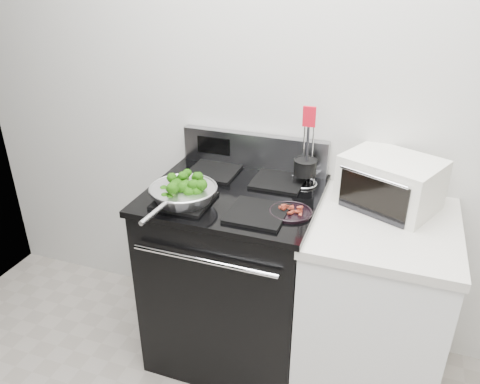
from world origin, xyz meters
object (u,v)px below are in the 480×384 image
at_px(toaster_oven, 390,182).
at_px(utensil_holder, 305,171).
at_px(gas_range, 234,272).
at_px(skillet, 183,193).
at_px(bacon_plate, 291,210).

bearing_deg(toaster_oven, utensil_holder, -158.70).
bearing_deg(utensil_holder, gas_range, -150.54).
relative_size(gas_range, utensil_holder, 2.91).
xyz_separation_m(skillet, utensil_holder, (0.46, 0.36, 0.02)).
bearing_deg(skillet, gas_range, 50.94).
height_order(bacon_plate, utensil_holder, utensil_holder).
bearing_deg(skillet, bacon_plate, 11.64).
distance_m(bacon_plate, toaster_oven, 0.48).
height_order(gas_range, utensil_holder, utensil_holder).
distance_m(utensil_holder, toaster_oven, 0.39).
height_order(skillet, toaster_oven, toaster_oven).
height_order(skillet, bacon_plate, skillet).
relative_size(bacon_plate, utensil_holder, 0.47).
relative_size(gas_range, toaster_oven, 2.34).
bearing_deg(bacon_plate, gas_range, 158.61).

